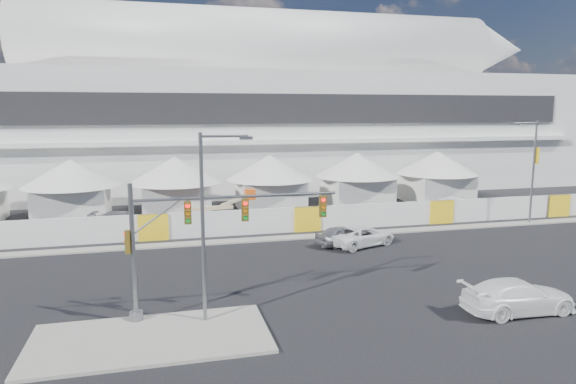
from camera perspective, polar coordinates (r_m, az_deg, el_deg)
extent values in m
plane|color=black|center=(26.73, -1.64, -12.13)|extent=(160.00, 160.00, 0.00)
cube|color=gray|center=(23.41, -14.99, -15.44)|extent=(10.00, 5.00, 0.15)
cube|color=gray|center=(45.74, 19.99, -3.59)|extent=(80.00, 1.20, 0.12)
cube|color=silver|center=(67.72, -2.75, 6.83)|extent=(80.00, 24.00, 14.00)
cube|color=black|center=(55.80, -0.27, 9.23)|extent=(68.00, 0.30, 3.20)
cube|color=silver|center=(55.66, -0.21, 5.63)|extent=(72.00, 0.80, 0.50)
cylinder|color=silver|center=(66.20, -2.47, 16.13)|extent=(57.60, 8.40, 8.40)
cylinder|color=silver|center=(66.58, -0.71, 15.73)|extent=(51.60, 6.80, 6.80)
cylinder|color=silver|center=(67.03, 1.01, 15.32)|extent=(45.60, 5.20, 5.20)
cone|color=silver|center=(79.61, 22.16, 14.45)|extent=(8.00, 7.60, 7.60)
cube|color=silver|center=(49.62, -22.77, -1.10)|extent=(6.00, 6.00, 3.00)
cone|color=silver|center=(49.24, -22.97, 2.00)|extent=(8.40, 8.40, 2.40)
cube|color=silver|center=(49.04, -12.33, -0.71)|extent=(6.00, 6.00, 3.00)
cone|color=silver|center=(48.66, -12.44, 2.43)|extent=(8.40, 8.40, 2.40)
cube|color=silver|center=(50.10, -2.00, -0.29)|extent=(6.00, 6.00, 3.00)
cone|color=silver|center=(49.73, -2.01, 2.78)|extent=(8.40, 8.40, 2.40)
cube|color=silver|center=(52.70, 7.61, 0.10)|extent=(6.00, 6.00, 3.00)
cone|color=silver|center=(52.35, 7.68, 3.02)|extent=(8.40, 8.40, 2.40)
cube|color=silver|center=(56.63, 16.11, 0.44)|extent=(6.00, 6.00, 3.00)
cone|color=silver|center=(56.30, 16.23, 3.16)|extent=(8.40, 8.40, 2.40)
cube|color=silver|center=(41.38, 2.13, -3.01)|extent=(70.00, 0.25, 2.00)
imported|color=#A8A8AC|center=(37.40, 6.13, -4.81)|extent=(2.80, 4.51, 1.43)
imported|color=white|center=(37.43, 8.21, -4.85)|extent=(3.98, 5.63, 1.42)
imported|color=white|center=(27.53, 24.22, -10.52)|extent=(2.32, 5.59, 1.62)
imported|color=silver|center=(52.15, 18.56, -1.29)|extent=(3.65, 4.32, 1.40)
imported|color=black|center=(51.19, 20.46, -1.63)|extent=(2.03, 4.00, 1.31)
imported|color=#A09FA4|center=(43.91, -17.84, -3.07)|extent=(3.06, 5.49, 1.50)
cylinder|color=slate|center=(24.22, -16.82, -6.52)|extent=(0.21, 0.21, 6.34)
cylinder|color=slate|center=(25.16, -16.50, -13.04)|extent=(0.62, 0.62, 0.40)
cylinder|color=slate|center=(23.92, -5.61, -0.52)|extent=(9.54, 0.14, 0.14)
cube|color=#594714|center=(23.82, -11.08, -2.27)|extent=(0.32, 0.22, 1.05)
cube|color=#594714|center=(24.09, -4.80, -2.00)|extent=(0.32, 0.22, 1.05)
cube|color=#594714|center=(24.98, 3.88, -1.60)|extent=(0.32, 0.22, 1.05)
cube|color=#594714|center=(24.10, -17.40, -5.32)|extent=(0.22, 0.32, 1.05)
cylinder|color=slate|center=(23.24, -9.44, -4.04)|extent=(0.17, 0.17, 8.58)
cylinder|color=slate|center=(22.78, -7.07, 6.18)|extent=(2.10, 0.11, 0.11)
cube|color=slate|center=(22.92, -4.69, 6.00)|extent=(0.57, 0.24, 0.14)
cylinder|color=slate|center=(48.26, 25.58, 1.93)|extent=(0.18, 0.18, 8.80)
cylinder|color=slate|center=(47.30, 24.92, 6.97)|extent=(2.15, 0.12, 0.12)
cube|color=slate|center=(46.69, 23.97, 6.90)|extent=(0.59, 0.24, 0.15)
cube|color=yellow|center=(48.28, 25.92, 3.67)|extent=(0.03, 0.59, 1.37)
cube|color=orange|center=(42.53, -9.68, -3.52)|extent=(3.25, 1.68, 0.96)
cube|color=beige|center=(42.37, -8.31, -1.79)|extent=(3.32, 0.61, 0.30)
cube|color=beige|center=(42.50, -5.76, -0.99)|extent=(2.58, 0.50, 1.06)
cube|color=orange|center=(42.62, -4.15, -0.34)|extent=(0.85, 0.85, 0.87)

